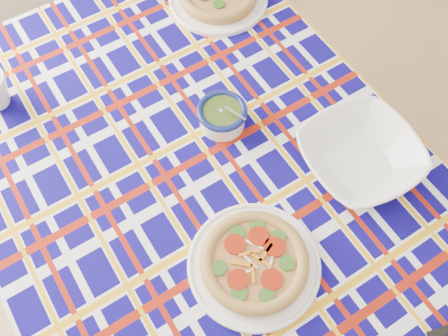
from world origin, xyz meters
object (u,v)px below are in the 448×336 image
Objects in this scene: dining_table at (222,214)px; main_focaccia_plate at (254,262)px; serving_bowl at (360,156)px; pesto_bowl at (222,115)px.

main_focaccia_plate reaches higher than dining_table.
serving_bowl reaches higher than dining_table.
pesto_bowl is at bearing 138.72° from main_focaccia_plate.
main_focaccia_plate is (0.16, -0.08, 0.11)m from dining_table.
dining_table is 6.77× the size of serving_bowl.
main_focaccia_plate is 0.40m from pesto_bowl.
main_focaccia_plate is at bearing -41.28° from pesto_bowl.
dining_table is 0.26m from pesto_bowl.
dining_table is at bearing -52.07° from pesto_bowl.
serving_bowl is at bearing 74.77° from dining_table.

